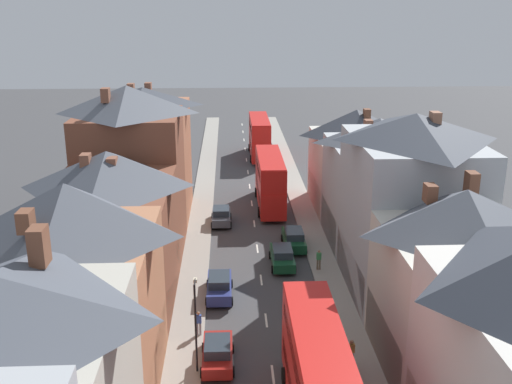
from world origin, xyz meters
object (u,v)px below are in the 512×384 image
object	(u,v)px
double_decker_bus_mid_street	(317,376)
pedestrian_far_left	(319,259)
pedestrian_mid_right	(199,322)
car_parked_left_a	(273,163)
street_lamp	(196,321)
car_parked_left_b	(219,286)
pedestrian_mid_left	(351,351)
car_near_silver	(218,352)
car_near_blue	(282,256)
car_mid_black	(294,239)
car_parked_right_a	(221,216)
double_decker_bus_far_approaching	(270,180)
double_decker_bus_lead	(259,136)

from	to	relation	value
double_decker_bus_mid_street	pedestrian_far_left	world-z (taller)	double_decker_bus_mid_street
double_decker_bus_mid_street	pedestrian_mid_right	bearing A→B (deg)	125.85
car_parked_left_a	street_lamp	bearing A→B (deg)	-99.83
car_parked_left_b	pedestrian_mid_left	xyz separation A→B (m)	(7.60, -8.97, 0.18)
pedestrian_far_left	car_near_silver	bearing A→B (deg)	-121.87
car_near_blue	car_mid_black	bearing A→B (deg)	70.11
car_parked_right_a	pedestrian_far_left	bearing A→B (deg)	-54.43
pedestrian_mid_left	double_decker_bus_far_approaching	bearing A→B (deg)	95.46
double_decker_bus_mid_street	car_parked_left_b	distance (m)	14.73
car_parked_right_a	car_parked_left_b	world-z (taller)	car_parked_left_b
double_decker_bus_mid_street	car_parked_left_b	xyz separation A→B (m)	(-4.89, 13.75, -1.96)
double_decker_bus_far_approaching	pedestrian_mid_right	bearing A→B (deg)	-103.91
car_near_blue	car_parked_left_b	world-z (taller)	car_parked_left_b
car_near_blue	pedestrian_far_left	world-z (taller)	pedestrian_far_left
car_near_blue	street_lamp	xyz separation A→B (m)	(-6.05, -13.98, 2.42)
double_decker_bus_lead	pedestrian_far_left	distance (m)	36.28
car_near_blue	car_parked_left_b	xyz separation A→B (m)	(-4.90, -5.00, 0.03)
car_parked_left_a	street_lamp	xyz separation A→B (m)	(-7.35, -42.43, 2.39)
car_mid_black	street_lamp	xyz separation A→B (m)	(-7.35, -17.57, 2.40)
car_mid_black	car_parked_left_b	bearing A→B (deg)	-125.82
pedestrian_mid_left	pedestrian_mid_right	size ratio (longest dim) A/B	1.00
car_near_silver	pedestrian_far_left	xyz separation A→B (m)	(7.64, 12.29, 0.23)
car_mid_black	car_parked_left_b	size ratio (longest dim) A/B	1.05
pedestrian_far_left	double_decker_bus_lead	bearing A→B (deg)	94.35
double_decker_bus_mid_street	car_near_blue	bearing A→B (deg)	89.97
car_parked_left_b	street_lamp	xyz separation A→B (m)	(-1.15, -8.98, 2.39)
double_decker_bus_mid_street	car_parked_right_a	distance (m)	28.83
pedestrian_mid_left	pedestrian_mid_right	bearing A→B (deg)	157.36
double_decker_bus_lead	double_decker_bus_far_approaching	world-z (taller)	same
car_parked_right_a	car_mid_black	world-z (taller)	car_mid_black
pedestrian_far_left	car_near_blue	bearing A→B (deg)	158.39
pedestrian_far_left	street_lamp	distance (m)	15.76
car_parked_left_b	pedestrian_mid_left	world-z (taller)	pedestrian_mid_left
double_decker_bus_far_approaching	car_parked_left_b	distance (m)	20.09
pedestrian_far_left	pedestrian_mid_left	bearing A→B (deg)	-90.16
pedestrian_mid_left	street_lamp	xyz separation A→B (m)	(-8.75, -0.01, 2.21)
double_decker_bus_mid_street	car_near_silver	bearing A→B (deg)	132.31
double_decker_bus_mid_street	car_parked_left_b	bearing A→B (deg)	109.58
car_parked_right_a	car_mid_black	bearing A→B (deg)	-44.09
double_decker_bus_far_approaching	car_near_blue	bearing A→B (deg)	-89.96
double_decker_bus_lead	double_decker_bus_mid_street	xyz separation A→B (m)	(0.00, -53.79, 0.00)
pedestrian_mid_left	pedestrian_far_left	xyz separation A→B (m)	(0.04, 12.88, 0.00)
car_near_blue	car_mid_black	size ratio (longest dim) A/B	0.99
car_parked_left_a	double_decker_bus_lead	bearing A→B (deg)	101.23
car_near_blue	pedestrian_mid_right	bearing A→B (deg)	-120.76
double_decker_bus_mid_street	car_near_blue	distance (m)	18.85
car_parked_right_a	pedestrian_far_left	distance (m)	13.13
car_near_silver	pedestrian_far_left	bearing A→B (deg)	58.13
car_near_silver	street_lamp	world-z (taller)	street_lamp
double_decker_bus_far_approaching	car_parked_left_a	size ratio (longest dim) A/B	2.67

